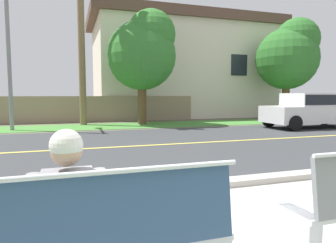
{
  "coord_description": "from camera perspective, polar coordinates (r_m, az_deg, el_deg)",
  "views": [
    {
      "loc": [
        -1.48,
        -1.88,
        1.48
      ],
      "look_at": [
        0.16,
        3.23,
        1.0
      ],
      "focal_mm": 32.06,
      "sensor_mm": 36.0,
      "label": 1
    }
  ],
  "objects": [
    {
      "name": "ground_plane",
      "position": [
        10.1,
        -9.16,
        -3.36
      ],
      "size": [
        140.0,
        140.0,
        0.0
      ],
      "primitive_type": "plane",
      "color": "#665B4C"
    },
    {
      "name": "curb_edge",
      "position": [
        4.71,
        1.49,
        -12.52
      ],
      "size": [
        44.0,
        0.3,
        0.11
      ],
      "primitive_type": "cube",
      "color": "#ADA89E",
      "rests_on": "ground_plane"
    },
    {
      "name": "street_asphalt",
      "position": [
        8.64,
        -7.66,
        -4.76
      ],
      "size": [
        52.0,
        8.0,
        0.01
      ],
      "primitive_type": "cube",
      "color": "#383A3D",
      "rests_on": "ground_plane"
    },
    {
      "name": "road_centre_line",
      "position": [
        8.64,
        -7.66,
        -4.72
      ],
      "size": [
        48.0,
        0.14,
        0.01
      ],
      "primitive_type": "cube",
      "color": "#E0CC4C",
      "rests_on": "ground_plane"
    },
    {
      "name": "far_verge_grass",
      "position": [
        14.26,
        -11.71,
        -0.9
      ],
      "size": [
        48.0,
        2.8,
        0.02
      ],
      "primitive_type": "cube",
      "color": "#478438",
      "rests_on": "ground_plane"
    },
    {
      "name": "bench_left",
      "position": [
        2.3,
        -10.71,
        -21.53
      ],
      "size": [
        1.77,
        0.48,
        1.01
      ],
      "color": "silver",
      "rests_on": "ground_plane"
    },
    {
      "name": "seated_person_grey",
      "position": [
        2.36,
        -18.41,
        -15.16
      ],
      "size": [
        0.52,
        0.68,
        1.25
      ],
      "color": "black",
      "rests_on": "ground_plane"
    },
    {
      "name": "car_white_near",
      "position": [
        14.85,
        25.61,
        2.21
      ],
      "size": [
        4.3,
        1.86,
        1.54
      ],
      "color": "silver",
      "rests_on": "ground_plane"
    },
    {
      "name": "streetlamp",
      "position": [
        14.39,
        -28.12,
        16.17
      ],
      "size": [
        0.24,
        2.1,
        7.73
      ],
      "color": "gray",
      "rests_on": "ground_plane"
    },
    {
      "name": "shade_tree_left",
      "position": [
        15.23,
        -4.57,
        13.3
      ],
      "size": [
        3.41,
        3.41,
        5.62
      ],
      "color": "brown",
      "rests_on": "ground_plane"
    },
    {
      "name": "shade_tree_centre",
      "position": [
        19.23,
        22.08,
        11.75
      ],
      "size": [
        3.57,
        3.57,
        5.88
      ],
      "color": "brown",
      "rests_on": "ground_plane"
    },
    {
      "name": "garden_wall",
      "position": [
        16.75,
        -16.96,
        2.24
      ],
      "size": [
        13.0,
        0.36,
        1.4
      ],
      "primitive_type": "cube",
      "color": "gray",
      "rests_on": "ground_plane"
    },
    {
      "name": "house_across_street",
      "position": [
        21.34,
        2.63,
        10.19
      ],
      "size": [
        12.61,
        6.91,
        6.63
      ],
      "color": "beige",
      "rests_on": "ground_plane"
    }
  ]
}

